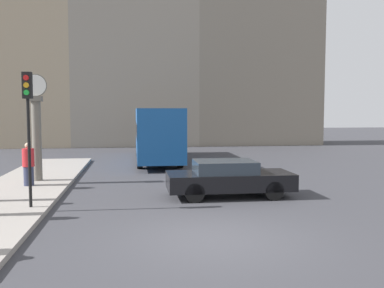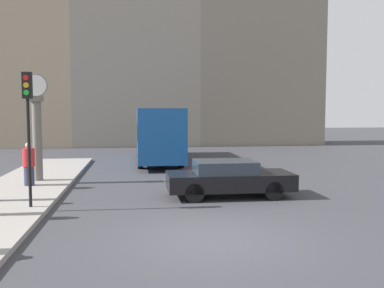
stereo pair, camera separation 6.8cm
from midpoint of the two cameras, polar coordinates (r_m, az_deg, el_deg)
ground_plane at (r=10.13m, az=2.73°, el=-12.53°), size 120.00×120.00×0.00m
sidewalk_corner at (r=17.35m, az=-21.47°, el=-5.41°), size 3.17×18.17×0.15m
building_row at (r=37.27m, az=-5.61°, el=11.38°), size 28.44×5.00×17.95m
sedan_car at (r=14.76m, az=4.74°, el=-4.53°), size 4.27×1.78×1.25m
bus_distant at (r=24.93m, az=-4.81°, el=1.67°), size 2.37×9.86×3.07m
traffic_light_near at (r=13.19m, az=-21.16°, el=4.10°), size 0.26×0.24×3.91m
street_clock at (r=18.20m, az=-20.12°, el=1.76°), size 0.90×0.47×4.26m
pedestrian_red_top at (r=17.19m, az=-21.08°, el=-2.58°), size 0.44×0.44×1.62m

